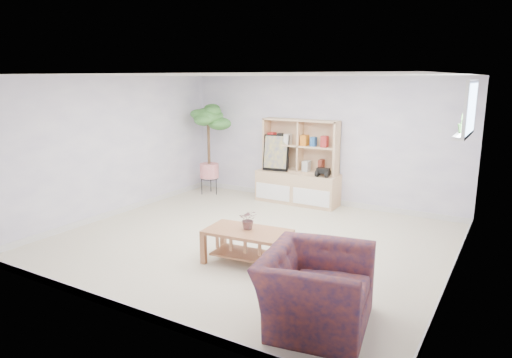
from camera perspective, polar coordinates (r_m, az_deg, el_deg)
The scene contains 14 objects.
floor at distance 6.83m, azimuth -0.54°, elevation -7.68°, with size 5.50×5.00×0.01m, color beige.
ceiling at distance 6.41m, azimuth -0.58°, elevation 12.88°, with size 5.50×5.00×0.01m, color silver.
walls at distance 6.52m, azimuth -0.56°, elevation 2.27°, with size 5.51×5.01×2.40m.
baseboard at distance 6.82m, azimuth -0.54°, elevation -7.29°, with size 5.50×5.00×0.10m, color silver, non-canonical shape.
window at distance 6.13m, azimuth 25.29°, elevation 7.97°, with size 0.10×0.98×0.68m, color #C4E1FE, non-canonical shape.
window_sill at distance 6.16m, azimuth 24.45°, elevation 5.06°, with size 0.14×1.00×0.04m, color silver.
storage_unit at distance 8.69m, azimuth 5.25°, elevation 2.12°, with size 1.60×0.54×1.60m, color tan, non-canonical shape.
poster at distance 8.80m, azimuth 2.52°, elevation 3.27°, with size 0.50×0.12×0.70m, color yellow, non-canonical shape.
toy_truck at distance 8.40m, azimuth 8.38°, elevation 0.90°, with size 0.33×0.23×0.18m, color black, non-canonical shape.
coffee_table at distance 5.97m, azimuth -1.07°, elevation -8.46°, with size 1.08×0.59×0.44m, color brown, non-canonical shape.
table_plant at distance 5.92m, azimuth -0.95°, elevation -5.06°, with size 0.23×0.20×0.26m, color #226227.
floor_tree at distance 9.40m, azimuth -5.92°, elevation 3.67°, with size 0.68×0.68×1.85m, color #306F2C, non-canonical shape.
armchair at distance 4.55m, azimuth 7.47°, elevation -12.88°, with size 1.13×0.98×0.84m, color #141B41.
sill_plant at distance 6.13m, azimuth 24.56°, elevation 6.41°, with size 0.14×0.11×0.26m, color #306F2C.
Camera 1 is at (3.32, -5.49, 2.36)m, focal length 32.00 mm.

